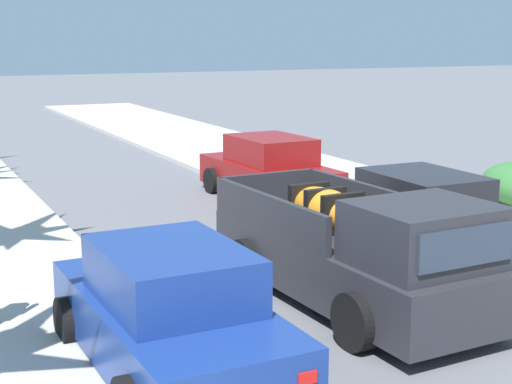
# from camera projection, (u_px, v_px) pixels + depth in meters

# --- Properties ---
(sidewalk_right) EXTENTS (4.76, 60.00, 0.12)m
(sidewalk_right) POSITION_uv_depth(u_px,v_px,m) (417.00, 212.00, 17.04)
(sidewalk_right) COLOR #B2AFA8
(sidewalk_right) RESTS_ON ground
(curb_left) EXTENTS (0.16, 60.00, 0.10)m
(curb_left) POSITION_uv_depth(u_px,v_px,m) (11.00, 262.00, 13.31)
(curb_left) COLOR silver
(curb_left) RESTS_ON ground
(curb_right) EXTENTS (0.16, 60.00, 0.10)m
(curb_right) POSITION_uv_depth(u_px,v_px,m) (380.00, 217.00, 16.62)
(curb_right) COLOR silver
(curb_right) RESTS_ON ground
(pickup_truck) EXTENTS (2.38, 5.29, 1.80)m
(pickup_truck) POSITION_uv_depth(u_px,v_px,m) (357.00, 252.00, 11.16)
(pickup_truck) COLOR #28282D
(pickup_truck) RESTS_ON ground
(car_right_near) EXTENTS (2.06, 4.27, 1.54)m
(car_right_near) POSITION_uv_depth(u_px,v_px,m) (420.00, 218.00, 13.69)
(car_right_near) COLOR black
(car_right_near) RESTS_ON ground
(car_left_mid) EXTENTS (2.08, 4.28, 1.54)m
(car_left_mid) POSITION_uv_depth(u_px,v_px,m) (170.00, 314.00, 8.96)
(car_left_mid) COLOR navy
(car_left_mid) RESTS_ON ground
(car_right_mid) EXTENTS (2.16, 4.32, 1.54)m
(car_right_mid) POSITION_uv_depth(u_px,v_px,m) (269.00, 170.00, 18.59)
(car_right_mid) COLOR maroon
(car_right_mid) RESTS_ON ground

